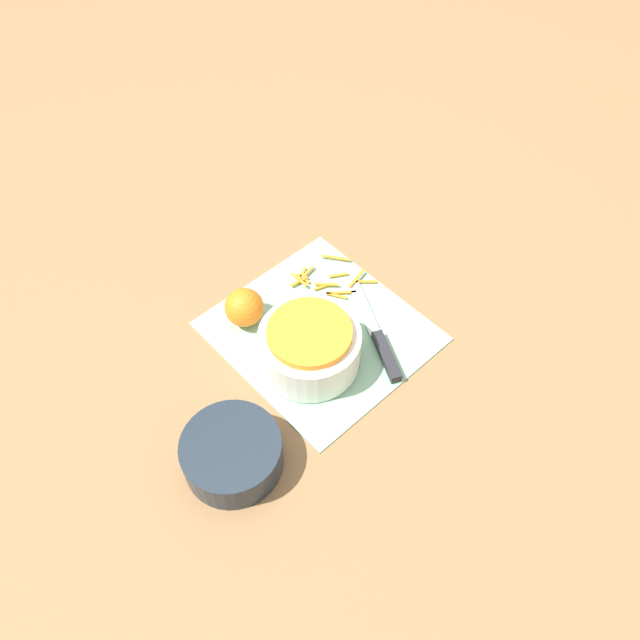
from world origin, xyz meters
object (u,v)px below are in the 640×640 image
at_px(knife, 381,345).
at_px(bowl_speckled, 310,346).
at_px(bowl_dark, 232,454).
at_px(orange_left, 244,307).

bearing_deg(knife, bowl_speckled, 85.55).
distance_m(bowl_dark, orange_left, 0.29).
xyz_separation_m(bowl_dark, orange_left, (0.21, -0.19, 0.01)).
bearing_deg(orange_left, bowl_speckled, -170.06).
height_order(bowl_speckled, orange_left, bowl_speckled).
bearing_deg(orange_left, bowl_dark, 137.44).
height_order(knife, orange_left, orange_left).
xyz_separation_m(bowl_speckled, orange_left, (0.15, 0.03, -0.01)).
xyz_separation_m(bowl_dark, knife, (-0.01, -0.33, -0.02)).
xyz_separation_m(bowl_speckled, bowl_dark, (-0.06, 0.22, -0.02)).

